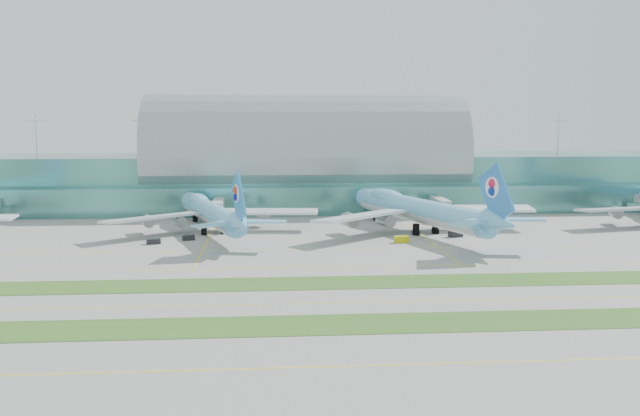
{
  "coord_description": "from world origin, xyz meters",
  "views": [
    {
      "loc": [
        -15.49,
        -143.45,
        34.79
      ],
      "look_at": [
        0.0,
        55.0,
        9.0
      ],
      "focal_mm": 40.0,
      "sensor_mm": 36.0,
      "label": 1
    }
  ],
  "objects": [
    {
      "name": "ground",
      "position": [
        0.0,
        0.0,
        0.0
      ],
      "size": [
        700.0,
        700.0,
        0.0
      ],
      "primitive_type": "plane",
      "color": "gray",
      "rests_on": "ground"
    },
    {
      "name": "terminal",
      "position": [
        0.01,
        128.79,
        14.23
      ],
      "size": [
        340.0,
        69.1,
        36.0
      ],
      "color": "#3D7A75",
      "rests_on": "ground"
    },
    {
      "name": "grass_strip_near",
      "position": [
        0.0,
        -28.0,
        0.04
      ],
      "size": [
        420.0,
        12.0,
        0.08
      ],
      "primitive_type": "cube",
      "color": "#2D591E",
      "rests_on": "ground"
    },
    {
      "name": "grass_strip_far",
      "position": [
        0.0,
        2.0,
        0.04
      ],
      "size": [
        420.0,
        12.0,
        0.08
      ],
      "primitive_type": "cube",
      "color": "#2D591E",
      "rests_on": "ground"
    },
    {
      "name": "taxiline_a",
      "position": [
        0.0,
        -48.0,
        0.01
      ],
      "size": [
        420.0,
        0.35,
        0.01
      ],
      "primitive_type": "cube",
      "color": "yellow",
      "rests_on": "ground"
    },
    {
      "name": "taxiline_b",
      "position": [
        0.0,
        -14.0,
        0.01
      ],
      "size": [
        420.0,
        0.35,
        0.01
      ],
      "primitive_type": "cube",
      "color": "yellow",
      "rests_on": "ground"
    },
    {
      "name": "taxiline_c",
      "position": [
        0.0,
        18.0,
        0.01
      ],
      "size": [
        420.0,
        0.35,
        0.01
      ],
      "primitive_type": "cube",
      "color": "yellow",
      "rests_on": "ground"
    },
    {
      "name": "taxiline_d",
      "position": [
        0.0,
        40.0,
        0.01
      ],
      "size": [
        420.0,
        0.35,
        0.01
      ],
      "primitive_type": "cube",
      "color": "yellow",
      "rests_on": "ground"
    },
    {
      "name": "airliner_b",
      "position": [
        -31.89,
        70.53,
        6.36
      ],
      "size": [
        63.15,
        73.21,
        20.63
      ],
      "rotation": [
        0.0,
        0.0,
        0.3
      ],
      "color": "#6BBEEC",
      "rests_on": "ground"
    },
    {
      "name": "airliner_c",
      "position": [
        30.26,
        65.82,
        7.18
      ],
      "size": [
        70.34,
        81.82,
        23.27
      ],
      "rotation": [
        0.0,
        0.0,
        0.34
      ],
      "color": "#6ABCE9",
      "rests_on": "ground"
    },
    {
      "name": "gse_c",
      "position": [
        -46.01,
        51.47,
        0.73
      ],
      "size": [
        4.06,
        3.03,
        1.45
      ],
      "primitive_type": "cube",
      "rotation": [
        0.0,
        0.0,
        0.34
      ],
      "color": "black",
      "rests_on": "ground"
    },
    {
      "name": "gse_d",
      "position": [
        -37.13,
        56.77,
        0.75
      ],
      "size": [
        3.79,
        2.85,
        1.49
      ],
      "primitive_type": "cube",
      "rotation": [
        0.0,
        0.0,
        0.3
      ],
      "color": "black",
      "rests_on": "ground"
    },
    {
      "name": "gse_e",
      "position": [
        22.11,
        48.18,
        0.92
      ],
      "size": [
        4.13,
        2.4,
        1.84
      ],
      "primitive_type": "cube",
      "rotation": [
        0.0,
        0.0,
        0.15
      ],
      "color": "#C4BF0B",
      "rests_on": "ground"
    },
    {
      "name": "gse_f",
      "position": [
        39.48,
        56.29,
        0.88
      ],
      "size": [
        4.41,
        3.35,
        1.75
      ],
      "primitive_type": "cube",
      "rotation": [
        0.0,
        0.0,
        0.33
      ],
      "color": "black",
      "rests_on": "ground"
    }
  ]
}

